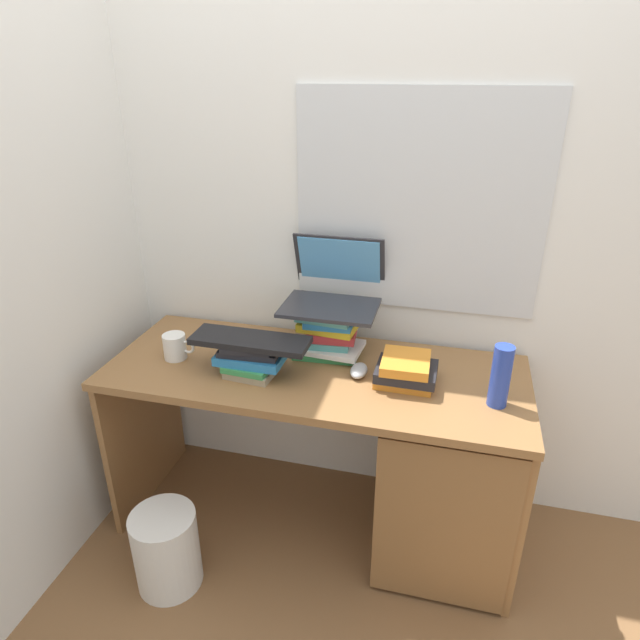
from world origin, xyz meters
The scene contains 13 objects.
ground_plane centered at (0.00, 0.00, 0.00)m, with size 6.00×6.00×0.00m, color brown.
wall_back centered at (0.00, 0.35, 1.30)m, with size 6.00×0.06×2.60m.
wall_left centered at (-0.88, 0.00, 1.30)m, with size 0.05×6.00×2.60m, color silver.
desk centered at (0.39, -0.02, 0.40)m, with size 1.52×0.60×0.72m.
book_stack_tall centered at (0.02, 0.13, 0.81)m, with size 0.26×0.19×0.19m.
book_stack_keyboard_riser centered at (-0.21, -0.08, 0.78)m, with size 0.24×0.18×0.12m.
book_stack_side centered at (0.33, -0.02, 0.77)m, with size 0.21×0.18×0.10m.
laptop centered at (0.02, 0.20, 0.97)m, with size 0.35×0.33×0.24m.
keyboard centered at (-0.21, -0.08, 0.85)m, with size 0.42×0.14×0.02m, color black.
computer_mouse centered at (0.16, 0.00, 0.74)m, with size 0.06×0.10×0.04m, color #A5A8AD.
mug centered at (-0.53, -0.05, 0.77)m, with size 0.12×0.08×0.10m.
water_bottle centered at (0.63, -0.07, 0.83)m, with size 0.06×0.06×0.21m, color #263FA5.
wastebasket centered at (-0.44, -0.43, 0.15)m, with size 0.23×0.23×0.31m, color silver.
Camera 1 is at (0.45, -1.69, 1.73)m, focal length 30.93 mm.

